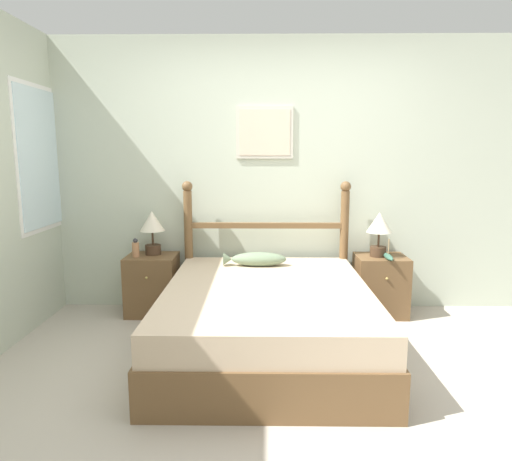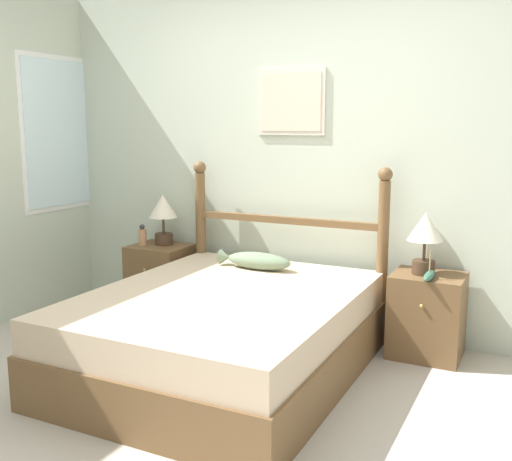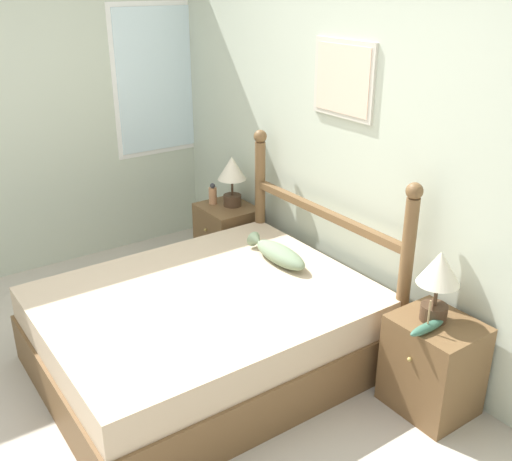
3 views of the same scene
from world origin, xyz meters
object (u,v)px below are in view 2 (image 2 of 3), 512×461
Objects in this scene: bed at (224,333)px; nightstand_left at (161,279)px; model_boat at (429,275)px; fish_pillow at (256,261)px; nightstand_right at (427,315)px; bottle at (143,236)px; table_lamp_right at (425,233)px; table_lamp_left at (163,212)px.

bed is 1.35m from nightstand_left.
model_boat is 0.46× the size of fish_pillow.
nightstand_left is 1.00× the size of nightstand_right.
nightstand_right is 2.28m from bottle.
model_boat is 1.18m from fish_pillow.
bed is at bearing -141.04° from table_lamp_right.
nightstand_left is at bearing 176.66° from model_boat.
table_lamp_left reaches higher than nightstand_right.
nightstand_right is at bearing 38.18° from bed.
bed is 0.70m from fish_pillow.
table_lamp_right is 0.28m from model_boat.
table_lamp_right is at bearing -1.52° from table_lamp_left.
fish_pillow reaches higher than bed.
model_boat reaches higher than bed.
table_lamp_right is at bearing 1.24° from bottle.
nightstand_right is 1.36× the size of table_lamp_left.
table_lamp_left is 2.37× the size of bottle.
bottle is 1.11m from fish_pillow.
fish_pillow is at bearing -12.54° from nightstand_left.
fish_pillow is at bearing -15.37° from table_lamp_left.
bed is 1.44m from table_lamp_right.
bed is 4.74× the size of table_lamp_right.
bed is 11.22× the size of bottle.
bed is 4.74× the size of table_lamp_left.
table_lamp_right is at bearing 116.87° from model_boat.
table_lamp_left is (-2.12, 0.05, 0.55)m from nightstand_right.
table_lamp_right is at bearing -0.16° from nightstand_left.
bottle is (-1.19, 0.78, 0.38)m from bed.
bottle is 2.28m from model_boat.
nightstand_right is at bearing 10.63° from fish_pillow.
bottle is at bearing 146.70° from bed.
table_lamp_left is at bearing 37.52° from bottle.
table_lamp_right reaches higher than fish_pillow.
table_lamp_right reaches higher than model_boat.
table_lamp_right is 0.74× the size of fish_pillow.
table_lamp_left is (-1.06, 0.89, 0.57)m from bed.
table_lamp_left is 1.00× the size of table_lamp_right.
nightstand_right is 2.19× the size of model_boat.
nightstand_right is (1.06, 0.84, 0.02)m from bed.
table_lamp_right is 1.61× the size of model_boat.
bed is 1.34m from model_boat.
table_lamp_left is (0.01, 0.05, 0.55)m from nightstand_left.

